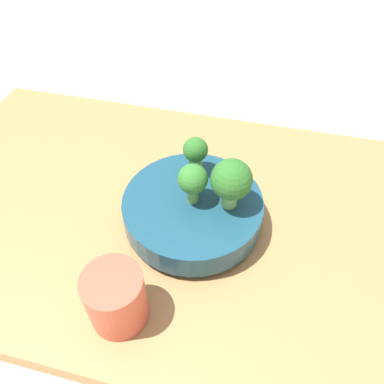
% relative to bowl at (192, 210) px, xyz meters
% --- Properties ---
extents(ground_plane, '(6.00, 6.00, 0.00)m').
position_rel_bowl_xyz_m(ground_plane, '(0.00, 0.02, -0.08)').
color(ground_plane, beige).
extents(table, '(1.13, 0.62, 0.04)m').
position_rel_bowl_xyz_m(table, '(0.00, 0.02, -0.06)').
color(table, '#9E7042').
rests_on(table, ground_plane).
extents(bowl, '(0.24, 0.24, 0.06)m').
position_rel_bowl_xyz_m(bowl, '(0.00, 0.00, 0.00)').
color(bowl, navy).
rests_on(bowl, table).
extents(broccoli_floret_right, '(0.07, 0.07, 0.09)m').
position_rel_bowl_xyz_m(broccoli_floret_right, '(0.06, 0.01, 0.08)').
color(broccoli_floret_right, '#7AB256').
rests_on(broccoli_floret_right, bowl).
extents(broccoli_floret_center, '(0.05, 0.05, 0.08)m').
position_rel_bowl_xyz_m(broccoli_floret_center, '(-0.00, -0.00, 0.07)').
color(broccoli_floret_center, '#609347').
rests_on(broccoli_floret_center, bowl).
extents(broccoli_floret_back, '(0.04, 0.04, 0.07)m').
position_rel_bowl_xyz_m(broccoli_floret_back, '(-0.01, 0.07, 0.07)').
color(broccoli_floret_back, '#609347').
rests_on(broccoli_floret_back, bowl).
extents(cup, '(0.09, 0.09, 0.10)m').
position_rel_bowl_xyz_m(cup, '(-0.06, -0.19, 0.01)').
color(cup, '#C64C38').
rests_on(cup, table).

